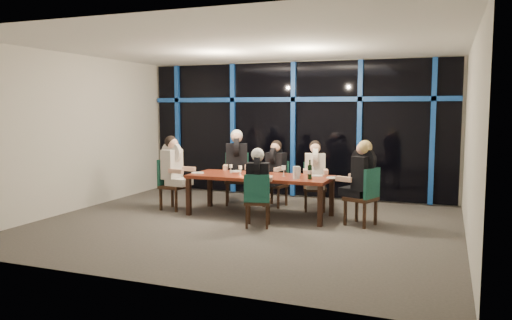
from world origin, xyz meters
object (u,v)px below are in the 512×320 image
(chair_far_left, at_px, (237,175))
(chair_far_mid, at_px, (277,181))
(chair_end_left, at_px, (170,181))
(diner_near_mid, at_px, (258,176))
(wine_bottle, at_px, (310,172))
(chair_far_right, at_px, (315,184))
(diner_far_right, at_px, (315,165))
(dining_table, at_px, (260,179))
(chair_end_right, at_px, (365,194))
(chair_near_mid, at_px, (257,198))
(water_pitcher, at_px, (296,173))
(diner_end_left, at_px, (173,162))
(diner_far_left, at_px, (237,156))
(diner_far_mid, at_px, (275,163))
(diner_end_right, at_px, (362,170))

(chair_far_left, bearing_deg, chair_far_mid, -16.99)
(chair_end_left, xyz_separation_m, diner_near_mid, (2.11, -0.73, 0.31))
(wine_bottle, bearing_deg, chair_far_right, 99.48)
(diner_far_right, bearing_deg, chair_far_left, 158.14)
(dining_table, bearing_deg, chair_far_mid, 90.39)
(chair_far_right, distance_m, chair_end_right, 1.51)
(chair_end_right, bearing_deg, wine_bottle, -67.65)
(chair_far_mid, distance_m, diner_far_right, 0.94)
(dining_table, bearing_deg, chair_near_mid, -71.91)
(dining_table, xyz_separation_m, water_pitcher, (0.76, -0.22, 0.18))
(chair_end_right, bearing_deg, chair_far_mid, -98.89)
(chair_end_right, height_order, wine_bottle, wine_bottle)
(diner_near_mid, xyz_separation_m, wine_bottle, (0.71, 0.67, 0.02))
(water_pitcher, bearing_deg, diner_near_mid, -147.11)
(chair_end_left, height_order, chair_end_right, chair_end_right)
(chair_far_left, bearing_deg, diner_end_left, -152.23)
(diner_far_left, height_order, diner_far_mid, diner_far_left)
(dining_table, relative_size, chair_far_left, 2.49)
(diner_far_right, height_order, diner_end_right, diner_end_right)
(chair_far_right, xyz_separation_m, chair_end_right, (1.13, -1.00, 0.03))
(chair_near_mid, xyz_separation_m, diner_far_left, (-1.12, 1.74, 0.49))
(chair_far_left, height_order, diner_far_mid, diner_far_mid)
(diner_far_right, xyz_separation_m, diner_end_right, (1.03, -0.89, 0.06))
(chair_far_mid, height_order, diner_near_mid, diner_near_mid)
(diner_end_left, xyz_separation_m, diner_end_right, (3.61, -0.01, 0.00))
(chair_end_left, distance_m, chair_end_right, 3.77)
(diner_far_right, height_order, diner_end_left, diner_end_left)
(chair_far_right, xyz_separation_m, diner_end_left, (-2.57, -0.96, 0.42))
(diner_far_left, bearing_deg, chair_far_right, -20.75)
(chair_far_right, height_order, diner_end_right, diner_end_right)
(chair_end_right, bearing_deg, chair_far_left, -89.57)
(chair_far_right, distance_m, water_pitcher, 1.14)
(chair_end_left, relative_size, diner_far_left, 0.96)
(chair_far_right, height_order, chair_near_mid, chair_far_right)
(dining_table, distance_m, water_pitcher, 0.81)
(chair_far_mid, relative_size, diner_far_left, 0.89)
(diner_end_right, relative_size, water_pitcher, 4.35)
(diner_far_mid, xyz_separation_m, diner_near_mid, (0.29, -1.74, -0.01))
(diner_end_right, distance_m, diner_near_mid, 1.74)
(chair_far_left, xyz_separation_m, chair_near_mid, (1.15, -1.83, -0.08))
(chair_end_left, bearing_deg, water_pitcher, -86.37)
(chair_near_mid, relative_size, diner_far_left, 0.88)
(chair_end_right, relative_size, wine_bottle, 2.94)
(chair_end_left, distance_m, diner_far_mid, 2.10)
(dining_table, distance_m, diner_far_mid, 0.94)
(wine_bottle, bearing_deg, chair_far_left, 149.43)
(chair_end_left, height_order, diner_far_mid, diner_far_mid)
(chair_far_mid, distance_m, chair_far_right, 0.83)
(chair_far_mid, bearing_deg, diner_far_left, -159.58)
(diner_near_mid, bearing_deg, wine_bottle, -151.07)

